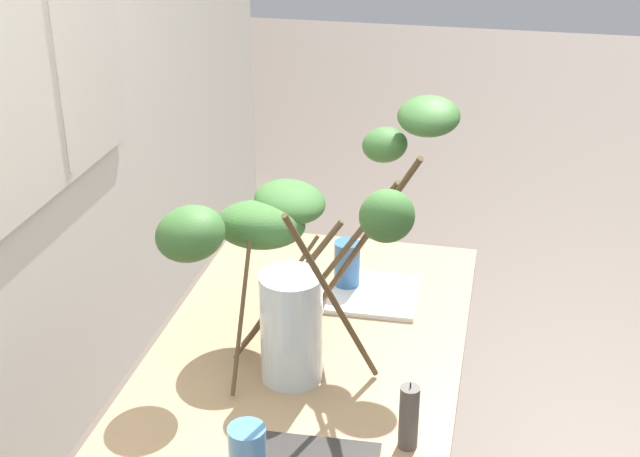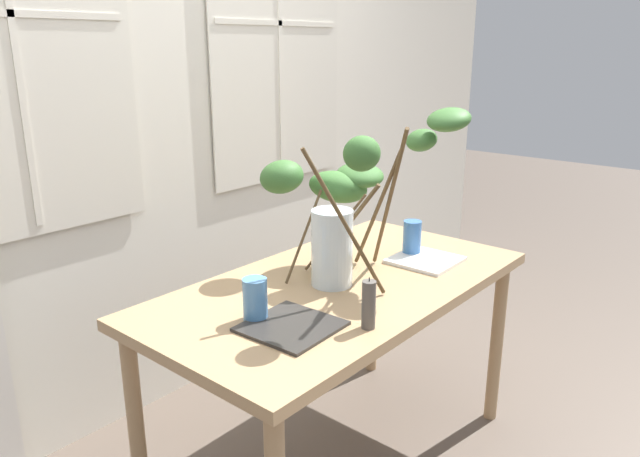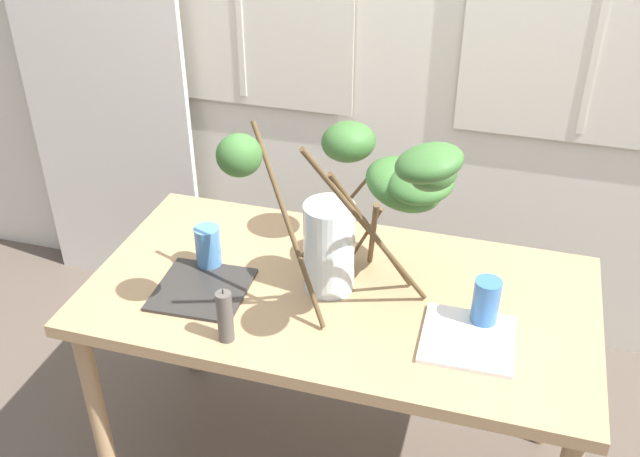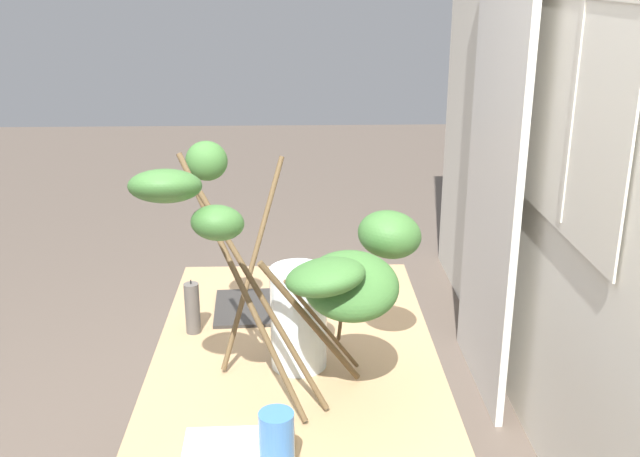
% 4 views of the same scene
% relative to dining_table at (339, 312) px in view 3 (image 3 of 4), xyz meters
% --- Properties ---
extents(curtain_sheer_side, '(0.74, 0.03, 2.26)m').
position_rel_dining_table_xyz_m(curtain_sheer_side, '(-1.21, 0.81, 0.45)').
color(curtain_sheer_side, silver).
rests_on(curtain_sheer_side, ground).
extents(dining_table, '(1.45, 0.76, 0.75)m').
position_rel_dining_table_xyz_m(dining_table, '(0.00, 0.00, 0.00)').
color(dining_table, tan).
rests_on(dining_table, ground).
extents(vase_with_branches, '(0.63, 0.69, 0.63)m').
position_rel_dining_table_xyz_m(vase_with_branches, '(0.06, 0.04, 0.37)').
color(vase_with_branches, silver).
rests_on(vase_with_branches, dining_table).
extents(drinking_glass_blue_left, '(0.08, 0.08, 0.13)m').
position_rel_dining_table_xyz_m(drinking_glass_blue_left, '(-0.41, 0.01, 0.15)').
color(drinking_glass_blue_left, '#4C84BC').
rests_on(drinking_glass_blue_left, dining_table).
extents(drinking_glass_blue_right, '(0.07, 0.07, 0.14)m').
position_rel_dining_table_xyz_m(drinking_glass_blue_right, '(0.41, -0.04, 0.15)').
color(drinking_glass_blue_right, '#386BAD').
rests_on(drinking_glass_blue_right, dining_table).
extents(plate_square_left, '(0.27, 0.27, 0.01)m').
position_rel_dining_table_xyz_m(plate_square_left, '(-0.38, -0.12, 0.08)').
color(plate_square_left, '#2D2B28').
rests_on(plate_square_left, dining_table).
extents(plate_square_right, '(0.24, 0.24, 0.01)m').
position_rel_dining_table_xyz_m(plate_square_right, '(0.38, -0.12, 0.09)').
color(plate_square_right, white).
rests_on(plate_square_right, dining_table).
extents(pillar_candle, '(0.04, 0.04, 0.16)m').
position_rel_dining_table_xyz_m(pillar_candle, '(-0.23, -0.29, 0.15)').
color(pillar_candle, '#514C47').
rests_on(pillar_candle, dining_table).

